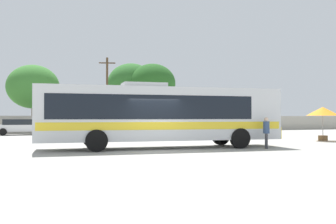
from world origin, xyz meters
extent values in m
plane|color=#A3A099|center=(0.00, 10.00, 0.00)|extent=(300.00, 300.00, 0.00)
cube|color=#9E998C|center=(0.00, 22.36, 0.87)|extent=(80.00, 0.30, 1.75)
cube|color=silver|center=(0.76, 1.56, 1.78)|extent=(12.67, 3.60, 2.68)
cube|color=black|center=(0.14, 1.61, 2.10)|extent=(10.43, 3.44, 1.18)
cube|color=yellow|center=(0.76, 1.56, 1.19)|extent=(12.42, 3.60, 0.37)
cube|color=#19212D|center=(7.01, 1.03, 2.26)|extent=(0.23, 2.29, 1.39)
cube|color=yellow|center=(7.01, 1.03, 0.76)|extent=(0.27, 2.50, 0.64)
cube|color=#B2B2B2|center=(-0.17, 1.64, 3.24)|extent=(2.31, 1.58, 0.24)
cylinder|color=black|center=(4.73, 2.45, 0.52)|extent=(1.06, 0.39, 1.04)
cylinder|color=black|center=(4.52, 0.01, 0.52)|extent=(1.06, 0.39, 1.04)
cylinder|color=black|center=(-2.56, 3.07, 0.52)|extent=(1.06, 0.39, 1.04)
cylinder|color=black|center=(-2.76, 0.63, 0.52)|extent=(1.06, 0.39, 1.04)
cylinder|color=#38383D|center=(5.71, -0.58, 0.39)|extent=(0.15, 0.15, 0.78)
cylinder|color=#38383D|center=(5.63, -0.70, 0.39)|extent=(0.15, 0.15, 0.78)
cylinder|color=#33476B|center=(5.67, -0.64, 1.09)|extent=(0.46, 0.46, 0.62)
sphere|color=beige|center=(5.67, -0.64, 1.50)|extent=(0.21, 0.21, 0.21)
cylinder|color=gray|center=(13.16, 3.46, 1.13)|extent=(0.05, 0.05, 2.26)
cone|color=orange|center=(13.16, 3.46, 2.02)|extent=(2.17, 2.17, 0.60)
cube|color=brown|center=(13.16, 3.46, 0.18)|extent=(0.45, 0.45, 0.36)
cube|color=silver|center=(-6.40, 19.73, 0.62)|extent=(4.62, 1.89, 0.61)
cube|color=black|center=(-6.63, 19.73, 1.17)|extent=(2.56, 1.70, 0.50)
cylinder|color=black|center=(-4.99, 20.64, 0.32)|extent=(0.64, 0.23, 0.64)
cylinder|color=black|center=(-4.96, 18.88, 0.32)|extent=(0.64, 0.23, 0.64)
cylinder|color=black|center=(-7.84, 20.58, 0.32)|extent=(0.64, 0.23, 0.64)
cylinder|color=black|center=(-7.80, 18.82, 0.32)|extent=(0.64, 0.23, 0.64)
cylinder|color=#4C3823|center=(2.42, 24.28, 4.11)|extent=(0.24, 0.24, 8.22)
cube|color=#473321|center=(2.42, 24.28, 7.62)|extent=(1.77, 0.56, 0.12)
cylinder|color=brown|center=(-5.26, 26.54, 1.49)|extent=(0.32, 0.32, 2.97)
ellipsoid|color=#38752D|center=(-5.26, 26.54, 4.94)|extent=(5.60, 5.60, 4.76)
cylinder|color=brown|center=(6.36, 28.74, 1.89)|extent=(0.32, 0.32, 3.77)
ellipsoid|color=#2D6628|center=(6.36, 28.74, 5.84)|extent=(5.91, 5.91, 5.03)
cylinder|color=brown|center=(8.35, 26.21, 1.88)|extent=(0.32, 0.32, 3.76)
ellipsoid|color=#23561E|center=(8.35, 26.21, 5.71)|extent=(5.57, 5.57, 4.74)
camera|label=1|loc=(-5.72, -16.73, 1.61)|focal=39.92mm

